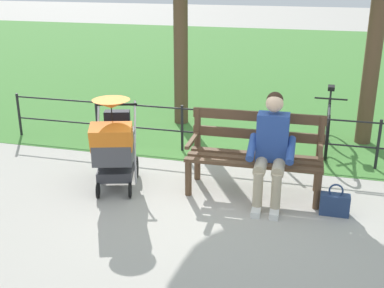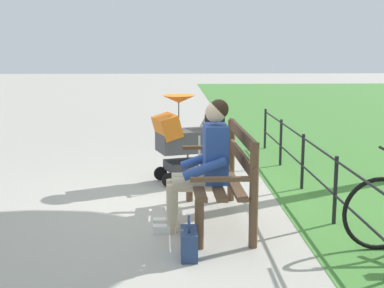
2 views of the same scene
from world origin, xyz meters
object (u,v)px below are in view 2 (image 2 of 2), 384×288
stroller (184,138)px  handbag (189,243)px  park_bench (225,171)px  person_on_bench (204,161)px

stroller → handbag: (-2.61, 0.02, -0.47)m
park_bench → person_on_bench: size_ratio=1.26×
park_bench → stroller: bearing=12.6°
person_on_bench → stroller: (1.87, 0.15, -0.08)m
stroller → handbag: 2.65m
stroller → handbag: bearing=179.5°
handbag → stroller: bearing=-0.5°
park_bench → stroller: stroller is taller
park_bench → handbag: park_bench is taller
person_on_bench → handbag: size_ratio=3.45×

